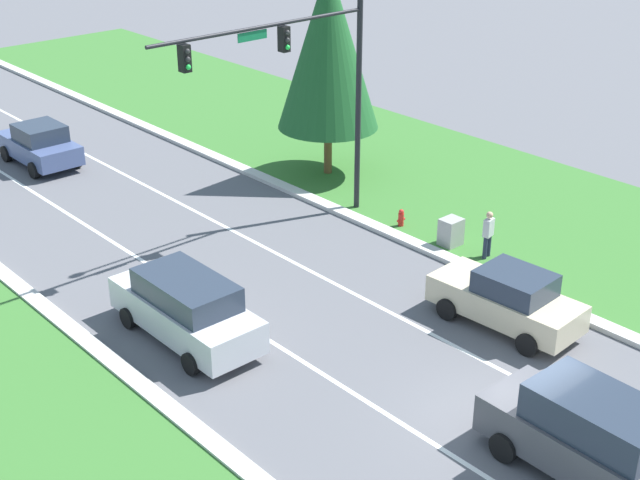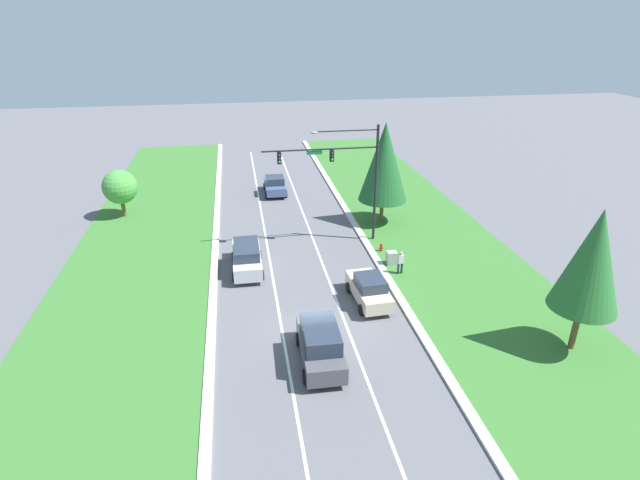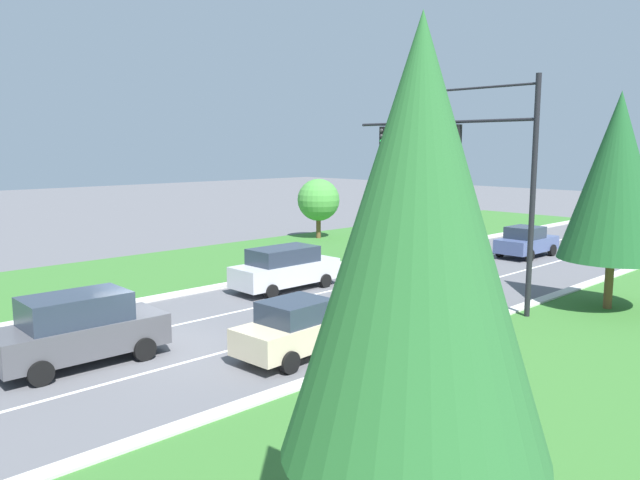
{
  "view_description": "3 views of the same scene",
  "coord_description": "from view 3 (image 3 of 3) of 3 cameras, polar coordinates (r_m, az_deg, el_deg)",
  "views": [
    {
      "loc": [
        -14.76,
        -9.7,
        13.0
      ],
      "look_at": [
        0.55,
        7.42,
        2.14
      ],
      "focal_mm": 50.0,
      "sensor_mm": 36.0,
      "label": 1
    },
    {
      "loc": [
        -3.6,
        -22.11,
        15.91
      ],
      "look_at": [
        1.67,
        8.76,
        1.72
      ],
      "focal_mm": 28.0,
      "sensor_mm": 36.0,
      "label": 2
    },
    {
      "loc": [
        17.31,
        -9.11,
        6.3
      ],
      "look_at": [
        -1.13,
        8.49,
        2.48
      ],
      "focal_mm": 35.0,
      "sensor_mm": 36.0,
      "label": 3
    }
  ],
  "objects": [
    {
      "name": "lane_stripe_inner_left",
      "position": [
        22.09,
        -17.58,
        -8.44
      ],
      "size": [
        0.14,
        81.0,
        0.01
      ],
      "color": "white",
      "rests_on": "ground_plane"
    },
    {
      "name": "traffic_signal_mast",
      "position": [
        24.84,
        14.31,
        7.28
      ],
      "size": [
        8.41,
        0.41,
        8.86
      ],
      "color": "black",
      "rests_on": "ground_plane"
    },
    {
      "name": "utility_cabinet",
      "position": [
        20.65,
        12.85,
        -7.98
      ],
      "size": [
        0.7,
        0.6,
        1.01
      ],
      "color": "#9E9E99",
      "rests_on": "ground_plane"
    },
    {
      "name": "silver_suv",
      "position": [
        27.7,
        -3.22,
        -2.57
      ],
      "size": [
        2.07,
        5.04,
        1.91
      ],
      "rotation": [
        0.0,
        0.0,
        -0.0
      ],
      "color": "silver",
      "rests_on": "ground_plane"
    },
    {
      "name": "fire_hydrant",
      "position": [
        22.53,
        15.65,
        -7.12
      ],
      "size": [
        0.34,
        0.2,
        0.7
      ],
      "color": "red",
      "rests_on": "ground_plane"
    },
    {
      "name": "lane_stripe_inner_right",
      "position": [
        19.06,
        -12.71,
        -10.98
      ],
      "size": [
        0.14,
        81.0,
        0.01
      ],
      "color": "white",
      "rests_on": "ground_plane"
    },
    {
      "name": "slate_blue_sedan",
      "position": [
        37.82,
        18.34,
        -0.15
      ],
      "size": [
        2.08,
        4.23,
        1.77
      ],
      "rotation": [
        0.0,
        0.0,
        -0.0
      ],
      "color": "#475684",
      "rests_on": "ground_plane"
    },
    {
      "name": "curb_strip_left",
      "position": [
        25.48,
        -21.44,
        -6.22
      ],
      "size": [
        0.5,
        90.0,
        0.15
      ],
      "color": "beige",
      "rests_on": "ground_plane"
    },
    {
      "name": "graphite_suv",
      "position": [
        19.55,
        -21.14,
        -7.58
      ],
      "size": [
        2.2,
        4.84,
        2.1
      ],
      "rotation": [
        0.0,
        0.0,
        -0.02
      ],
      "color": "#4C4C51",
      "rests_on": "ground_plane"
    },
    {
      "name": "conifer_near_right_tree",
      "position": [
        7.42,
        8.94,
        -0.3
      ],
      "size": [
        3.29,
        3.29,
        7.82
      ],
      "color": "brown",
      "rests_on": "ground_plane"
    },
    {
      "name": "champagne_sedan",
      "position": [
        19.06,
        -1.84,
        -8.03
      ],
      "size": [
        2.13,
        4.42,
        1.76
      ],
      "rotation": [
        0.0,
        0.0,
        0.06
      ],
      "color": "beige",
      "rests_on": "ground_plane"
    },
    {
      "name": "oak_near_left_tree",
      "position": [
        42.59,
        -0.14,
        3.67
      ],
      "size": [
        2.87,
        2.87,
        4.14
      ],
      "color": "brown",
      "rests_on": "ground_plane"
    },
    {
      "name": "ground_plane",
      "position": [
        20.55,
        -15.33,
        -9.63
      ],
      "size": [
        160.0,
        160.0,
        0.0
      ],
      "primitive_type": "plane",
      "color": "#5B5B60"
    },
    {
      "name": "grass_verge_left",
      "position": [
        30.3,
        -25.23,
        -4.22
      ],
      "size": [
        10.0,
        90.0,
        0.08
      ],
      "color": "#38702D",
      "rests_on": "ground_plane"
    },
    {
      "name": "curb_strip_right",
      "position": [
        16.05,
        -5.38,
        -14.32
      ],
      "size": [
        0.5,
        90.0,
        0.15
      ],
      "color": "beige",
      "rests_on": "ground_plane"
    },
    {
      "name": "conifer_far_right_tree",
      "position": [
        26.11,
        25.46,
        5.25
      ],
      "size": [
        3.97,
        3.97,
        8.36
      ],
      "color": "brown",
      "rests_on": "ground_plane"
    },
    {
      "name": "pedestrian",
      "position": [
        19.33,
        10.91,
        -7.73
      ],
      "size": [
        0.42,
        0.29,
        1.69
      ],
      "rotation": [
        0.0,
        0.0,
        3.33
      ],
      "color": "#232842",
      "rests_on": "ground_plane"
    }
  ]
}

